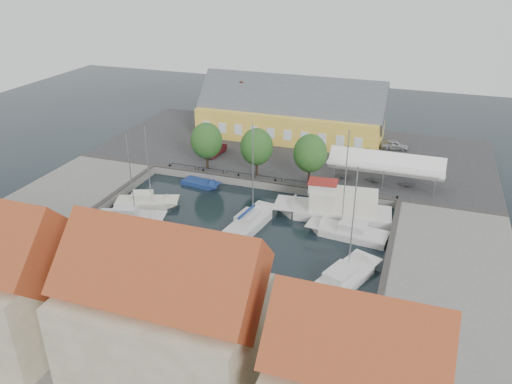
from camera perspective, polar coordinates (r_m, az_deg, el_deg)
ground at (r=55.03m, az=-2.06°, el=-3.95°), size 140.00×140.00×0.00m
north_quay at (r=74.70m, az=4.30°, el=4.61°), size 56.00×26.00×1.00m
west_quay at (r=63.92m, az=-21.49°, el=-0.93°), size 12.00×24.00×1.00m
east_quay at (r=50.36m, az=21.36°, el=-8.30°), size 12.00×24.00×1.00m
south_bank at (r=39.63m, az=-13.58°, el=-17.45°), size 56.00×14.00×1.00m
quay_edge_fittings at (r=58.45m, az=-0.38°, el=-0.89°), size 56.00×24.72×0.40m
warehouse at (r=78.98m, az=3.60°, el=8.81°), size 28.56×14.00×9.55m
tent_canopy at (r=63.63m, az=14.60°, el=3.11°), size 14.00×4.00×2.83m
quay_trees at (r=63.84m, az=0.07°, el=5.19°), size 18.20×4.20×6.30m
car_silver at (r=76.56m, az=15.55°, el=5.20°), size 4.12×1.94×1.36m
car_red at (r=71.92m, az=-4.71°, el=4.82°), size 1.99×4.68×1.50m
center_sailboat at (r=54.69m, az=-0.80°, el=-3.70°), size 3.93×9.07×12.14m
trawler at (r=57.26m, az=9.26°, el=-1.89°), size 13.69×5.23×5.00m
east_boat_a at (r=54.04m, az=10.57°, el=-4.69°), size 8.92×3.78×12.22m
east_boat_c at (r=46.65m, az=9.81°, el=-9.97°), size 6.18×9.68×11.85m
west_boat_b at (r=60.88m, az=-12.52°, el=-1.25°), size 7.83×4.94×10.36m
west_boat_c at (r=57.90m, az=-14.33°, el=-2.92°), size 8.23×4.42×10.80m
launch_sw at (r=53.50m, az=-19.93°, el=-6.47°), size 5.20×4.51×0.98m
launch_nw at (r=65.16m, az=-6.37°, el=0.90°), size 5.31×2.67×0.88m
townhouses at (r=33.93m, az=-13.69°, el=-14.09°), size 36.30×8.50×12.00m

